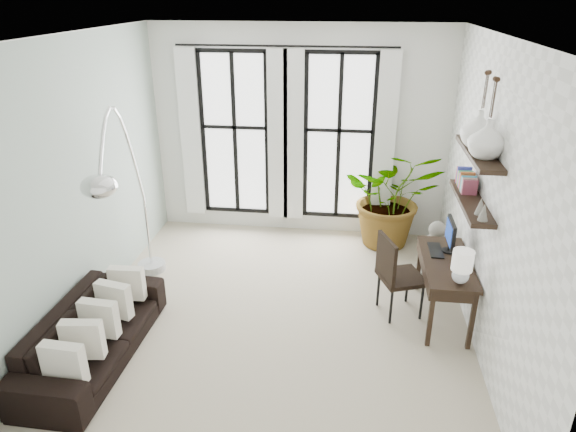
% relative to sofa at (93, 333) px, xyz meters
% --- Properties ---
extents(floor, '(5.00, 5.00, 0.00)m').
position_rel_sofa_xyz_m(floor, '(1.80, 0.98, -0.30)').
color(floor, '#B9AC93').
rests_on(floor, ground).
extents(ceiling, '(5.00, 5.00, 0.00)m').
position_rel_sofa_xyz_m(ceiling, '(1.80, 0.98, 2.90)').
color(ceiling, white).
rests_on(ceiling, wall_back).
extents(wall_left, '(0.00, 5.00, 5.00)m').
position_rel_sofa_xyz_m(wall_left, '(-0.45, 0.98, 1.30)').
color(wall_left, '#A0B3A8').
rests_on(wall_left, floor).
extents(wall_right, '(0.00, 5.00, 5.00)m').
position_rel_sofa_xyz_m(wall_right, '(4.05, 0.98, 1.30)').
color(wall_right, white).
rests_on(wall_right, floor).
extents(wall_back, '(4.50, 0.00, 4.50)m').
position_rel_sofa_xyz_m(wall_back, '(1.80, 3.48, 1.30)').
color(wall_back, white).
rests_on(wall_back, floor).
extents(windows, '(3.26, 0.13, 2.65)m').
position_rel_sofa_xyz_m(windows, '(1.60, 3.41, 1.26)').
color(windows, white).
rests_on(windows, wall_back).
extents(wall_shelves, '(0.25, 1.30, 0.60)m').
position_rel_sofa_xyz_m(wall_shelves, '(3.91, 1.26, 1.43)').
color(wall_shelves, black).
rests_on(wall_shelves, wall_right).
extents(sofa, '(0.84, 2.07, 0.60)m').
position_rel_sofa_xyz_m(sofa, '(0.00, 0.00, 0.00)').
color(sofa, black).
rests_on(sofa, floor).
extents(throw_pillows, '(0.40, 1.52, 0.40)m').
position_rel_sofa_xyz_m(throw_pillows, '(0.10, -0.00, 0.20)').
color(throw_pillows, silver).
rests_on(throw_pillows, sofa).
extents(plant, '(1.46, 1.28, 1.55)m').
position_rel_sofa_xyz_m(plant, '(3.23, 3.13, 0.48)').
color(plant, '#2D7228').
rests_on(plant, floor).
extents(desk, '(0.54, 1.28, 1.15)m').
position_rel_sofa_xyz_m(desk, '(3.75, 1.17, 0.41)').
color(desk, black).
rests_on(desk, floor).
extents(desk_chair, '(0.62, 0.62, 1.02)m').
position_rel_sofa_xyz_m(desk_chair, '(3.17, 1.23, 0.28)').
color(desk_chair, black).
rests_on(desk_chair, floor).
extents(arc_lamp, '(0.76, 2.18, 2.52)m').
position_rel_sofa_xyz_m(arc_lamp, '(0.10, 0.95, 1.66)').
color(arc_lamp, silver).
rests_on(arc_lamp, floor).
extents(buddha, '(0.46, 0.46, 0.83)m').
position_rel_sofa_xyz_m(buddha, '(3.78, 2.17, 0.05)').
color(buddha, gray).
rests_on(buddha, floor).
extents(vase_a, '(0.37, 0.37, 0.38)m').
position_rel_sofa_xyz_m(vase_a, '(3.91, 0.98, 1.97)').
color(vase_a, white).
rests_on(vase_a, shelf_upper).
extents(vase_b, '(0.37, 0.37, 0.38)m').
position_rel_sofa_xyz_m(vase_b, '(3.91, 1.38, 1.97)').
color(vase_b, white).
rests_on(vase_b, shelf_upper).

